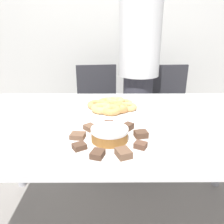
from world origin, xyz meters
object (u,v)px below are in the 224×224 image
(plate_cake, at_px, (110,141))
(frosted_cake, at_px, (110,134))
(office_chair_left, at_px, (98,114))
(plate_donuts, at_px, (114,109))
(person_standing, at_px, (139,68))
(office_chair_right, at_px, (169,114))

(plate_cake, height_order, frosted_cake, frosted_cake)
(office_chair_left, xyz_separation_m, plate_cake, (0.12, -1.22, 0.35))
(plate_donuts, bearing_deg, plate_cake, -93.14)
(person_standing, relative_size, plate_cake, 4.39)
(person_standing, height_order, office_chair_left, person_standing)
(office_chair_left, xyz_separation_m, office_chair_right, (0.71, 0.00, 0.00))
(person_standing, bearing_deg, office_chair_left, 150.65)
(person_standing, bearing_deg, frosted_cake, -103.08)
(plate_cake, bearing_deg, office_chair_right, 64.45)
(office_chair_left, distance_m, plate_cake, 1.28)
(office_chair_left, height_order, frosted_cake, office_chair_left)
(plate_cake, bearing_deg, plate_donuts, 86.86)
(frosted_cake, bearing_deg, plate_donuts, 86.86)
(person_standing, relative_size, frosted_cake, 11.20)
(frosted_cake, bearing_deg, person_standing, 76.92)
(plate_cake, bearing_deg, person_standing, 76.92)
(person_standing, distance_m, office_chair_right, 0.64)
(office_chair_right, bearing_deg, person_standing, -153.50)
(frosted_cake, bearing_deg, office_chair_right, 64.45)
(office_chair_left, height_order, office_chair_right, same)
(person_standing, height_order, office_chair_right, person_standing)
(person_standing, bearing_deg, plate_cake, -103.08)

